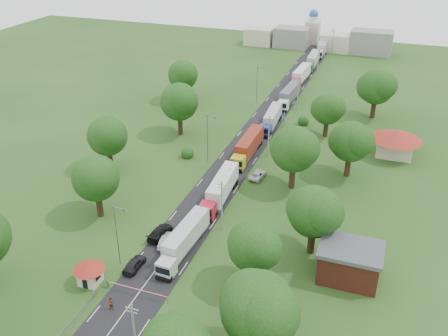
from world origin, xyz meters
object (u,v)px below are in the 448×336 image
at_px(car_lane_front, 134,264).
at_px(car_lane_mid, 167,241).
at_px(boom_barrier, 128,287).
at_px(info_sign, 283,118).
at_px(truck_0, 184,240).
at_px(pedestrian_near, 111,304).
at_px(guard_booth, 89,270).

distance_m(car_lane_front, car_lane_mid, 6.95).
bearing_deg(car_lane_front, boom_barrier, 109.42).
xyz_separation_m(info_sign, truck_0, (-3.10, -49.19, -0.91)).
height_order(car_lane_mid, pedestrian_near, pedestrian_near).
distance_m(boom_barrier, guard_booth, 5.98).
distance_m(truck_0, car_lane_front, 8.03).
distance_m(info_sign, car_lane_front, 55.89).
relative_size(boom_barrier, pedestrian_near, 5.11).
bearing_deg(truck_0, guard_booth, -130.72).
relative_size(boom_barrier, car_lane_mid, 2.00).
bearing_deg(guard_booth, car_lane_mid, 61.50).
height_order(guard_booth, truck_0, truck_0).
bearing_deg(car_lane_front, info_sign, -98.07).
xyz_separation_m(car_lane_front, car_lane_mid, (2.00, 6.66, -0.01)).
xyz_separation_m(boom_barrier, guard_booth, (-5.84, -0.00, 1.27)).
bearing_deg(truck_0, car_lane_front, -130.16).
height_order(guard_booth, info_sign, info_sign).
xyz_separation_m(boom_barrier, truck_0, (3.46, 10.81, 1.20)).
bearing_deg(boom_barrier, guard_booth, -179.99).
relative_size(boom_barrier, car_lane_front, 2.03).
height_order(car_lane_front, car_lane_mid, car_lane_front).
bearing_deg(truck_0, info_sign, 86.40).
bearing_deg(car_lane_mid, guard_booth, 54.89).
xyz_separation_m(guard_booth, pedestrian_near, (5.37, -3.50, -1.26)).
distance_m(guard_booth, pedestrian_near, 6.54).
bearing_deg(pedestrian_near, guard_booth, 147.54).
xyz_separation_m(truck_0, car_lane_mid, (-3.10, 0.61, -1.33)).
relative_size(car_lane_mid, pedestrian_near, 2.56).
bearing_deg(boom_barrier, car_lane_front, 109.04).
distance_m(boom_barrier, car_lane_front, 5.04).
relative_size(truck_0, pedestrian_near, 7.91).
bearing_deg(pedestrian_near, car_lane_front, 98.71).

